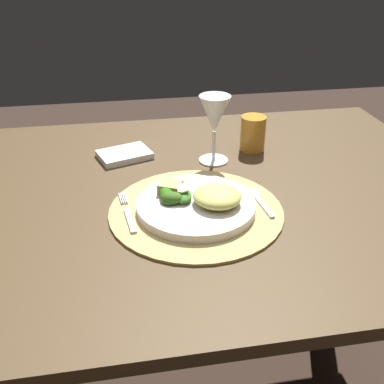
# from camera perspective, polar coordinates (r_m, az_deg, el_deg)

# --- Properties ---
(dining_table) EXTENTS (1.44, 0.93, 0.76)m
(dining_table) POSITION_cam_1_polar(r_m,az_deg,el_deg) (1.12, -3.38, -7.06)
(dining_table) COLOR #48351F
(dining_table) RESTS_ON ground
(placemat) EXTENTS (0.36, 0.36, 0.01)m
(placemat) POSITION_cam_1_polar(r_m,az_deg,el_deg) (0.95, 0.51, -2.35)
(placemat) COLOR tan
(placemat) RESTS_ON dining_table
(dinner_plate) EXTENTS (0.25, 0.25, 0.02)m
(dinner_plate) POSITION_cam_1_polar(r_m,az_deg,el_deg) (0.95, 0.51, -1.71)
(dinner_plate) COLOR silver
(dinner_plate) RESTS_ON placemat
(pasta_serving) EXTENTS (0.14, 0.14, 0.03)m
(pasta_serving) POSITION_cam_1_polar(r_m,az_deg,el_deg) (0.93, 3.18, -0.52)
(pasta_serving) COLOR #D4CF62
(pasta_serving) RESTS_ON dinner_plate
(salad_greens) EXTENTS (0.07, 0.08, 0.03)m
(salad_greens) POSITION_cam_1_polar(r_m,az_deg,el_deg) (0.94, -2.35, -0.47)
(salad_greens) COLOR #2B6C12
(salad_greens) RESTS_ON dinner_plate
(bread_piece) EXTENTS (0.06, 0.06, 0.02)m
(bread_piece) POSITION_cam_1_polar(r_m,az_deg,el_deg) (0.97, -2.73, 0.60)
(bread_piece) COLOR tan
(bread_piece) RESTS_ON dinner_plate
(fork) EXTENTS (0.03, 0.16, 0.00)m
(fork) POSITION_cam_1_polar(r_m,az_deg,el_deg) (0.94, -8.05, -2.72)
(fork) COLOR silver
(fork) RESTS_ON placemat
(spoon) EXTENTS (0.03, 0.13, 0.01)m
(spoon) POSITION_cam_1_polar(r_m,az_deg,el_deg) (1.00, 8.10, -0.60)
(spoon) COLOR silver
(spoon) RESTS_ON placemat
(napkin) EXTENTS (0.15, 0.13, 0.02)m
(napkin) POSITION_cam_1_polar(r_m,az_deg,el_deg) (1.20, -8.47, 4.67)
(napkin) COLOR white
(napkin) RESTS_ON dining_table
(wine_glass) EXTENTS (0.08, 0.08, 0.17)m
(wine_glass) POSITION_cam_1_polar(r_m,az_deg,el_deg) (1.12, 2.85, 9.48)
(wine_glass) COLOR silver
(wine_glass) RESTS_ON dining_table
(amber_tumbler) EXTENTS (0.07, 0.07, 0.09)m
(amber_tumbler) POSITION_cam_1_polar(r_m,az_deg,el_deg) (1.23, 7.65, 7.30)
(amber_tumbler) COLOR orange
(amber_tumbler) RESTS_ON dining_table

